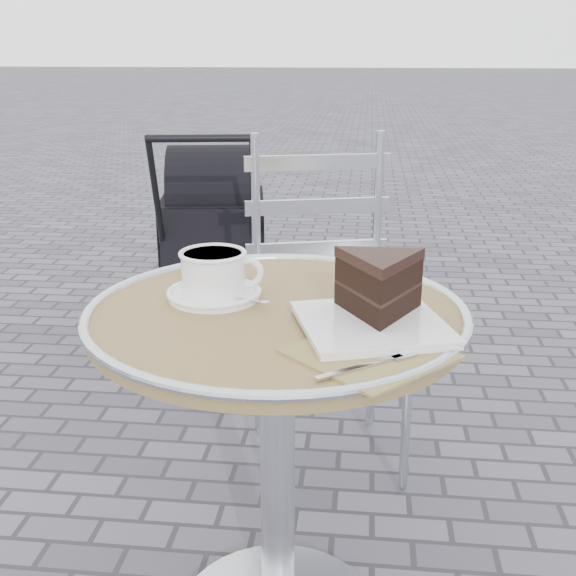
# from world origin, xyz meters

# --- Properties ---
(cafe_table) EXTENTS (0.72, 0.72, 0.74)m
(cafe_table) POSITION_xyz_m (0.00, 0.00, 0.57)
(cafe_table) COLOR silver
(cafe_table) RESTS_ON ground
(cappuccino_set) EXTENTS (0.20, 0.18, 0.09)m
(cappuccino_set) POSITION_xyz_m (-0.13, 0.05, 0.77)
(cappuccino_set) COLOR white
(cappuccino_set) RESTS_ON cafe_table
(cake_plate_set) EXTENTS (0.30, 0.42, 0.13)m
(cake_plate_set) POSITION_xyz_m (0.19, -0.06, 0.79)
(cake_plate_set) COLOR #917A4F
(cake_plate_set) RESTS_ON cafe_table
(bistro_chair) EXTENTS (0.53, 0.53, 0.96)m
(bistro_chair) POSITION_xyz_m (0.04, 0.76, 0.60)
(bistro_chair) COLOR silver
(bistro_chair) RESTS_ON ground
(baby_stroller) EXTENTS (0.53, 0.93, 0.91)m
(baby_stroller) POSITION_xyz_m (-0.49, 1.70, 0.41)
(baby_stroller) COLOR black
(baby_stroller) RESTS_ON ground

